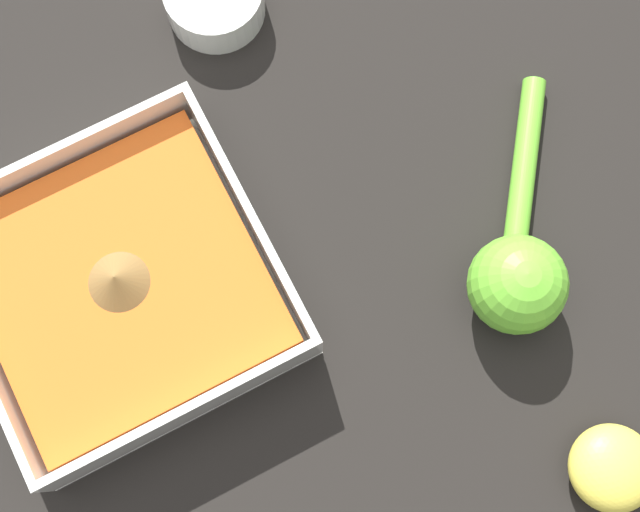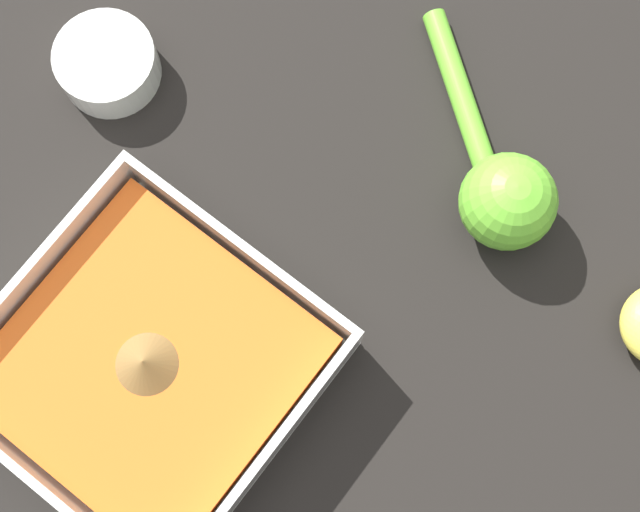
{
  "view_description": "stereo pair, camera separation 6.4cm",
  "coord_description": "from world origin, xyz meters",
  "px_view_note": "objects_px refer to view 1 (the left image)",
  "views": [
    {
      "loc": [
        -0.2,
        -0.03,
        0.65
      ],
      "look_at": [
        -0.07,
        -0.1,
        0.03
      ],
      "focal_mm": 50.0,
      "sensor_mm": 36.0,
      "label": 1
    },
    {
      "loc": [
        -0.16,
        0.01,
        0.65
      ],
      "look_at": [
        -0.07,
        -0.1,
        0.03
      ],
      "focal_mm": 50.0,
      "sensor_mm": 36.0,
      "label": 2
    }
  ],
  "objects_px": {
    "spice_bowl": "(215,0)",
    "lemon_squeezer": "(518,270)",
    "square_dish": "(125,287)",
    "lemon_half": "(612,468)"
  },
  "relations": [
    {
      "from": "lemon_half",
      "to": "square_dish",
      "type": "bearing_deg",
      "value": 42.24
    },
    {
      "from": "spice_bowl",
      "to": "lemon_squeezer",
      "type": "distance_m",
      "value": 0.32
    },
    {
      "from": "spice_bowl",
      "to": "lemon_squeezer",
      "type": "height_order",
      "value": "lemon_squeezer"
    },
    {
      "from": "square_dish",
      "to": "lemon_squeezer",
      "type": "relative_size",
      "value": 1.2
    },
    {
      "from": "lemon_squeezer",
      "to": "lemon_half",
      "type": "relative_size",
      "value": 2.87
    },
    {
      "from": "square_dish",
      "to": "spice_bowl",
      "type": "relative_size",
      "value": 2.71
    },
    {
      "from": "square_dish",
      "to": "lemon_half",
      "type": "height_order",
      "value": "square_dish"
    },
    {
      "from": "spice_bowl",
      "to": "lemon_half",
      "type": "relative_size",
      "value": 1.28
    },
    {
      "from": "lemon_half",
      "to": "lemon_squeezer",
      "type": "bearing_deg",
      "value": -3.15
    },
    {
      "from": "spice_bowl",
      "to": "lemon_half",
      "type": "distance_m",
      "value": 0.46
    }
  ]
}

